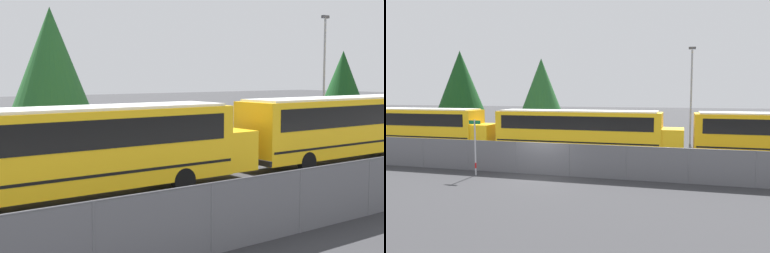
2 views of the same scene
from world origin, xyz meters
The scene contains 9 objects.
ground_plane centered at (0.00, 0.00, 0.00)m, with size 200.00×200.00×0.00m, color #38383A.
road_strip centered at (0.00, -6.00, 0.00)m, with size 117.79×12.00×0.01m.
fence centered at (0.00, 0.00, 0.92)m, with size 83.86×0.07×1.79m.
school_bus_1 centered at (-13.99, 7.10, 1.93)m, with size 13.68×2.52×3.27m.
school_bus_2 centered at (0.35, 7.18, 1.93)m, with size 13.68×2.52×3.27m.
street_sign centered at (-3.49, -1.13, 1.63)m, with size 0.70×0.09×3.08m.
light_pole centered at (8.13, 15.08, 4.64)m, with size 0.60×0.24×8.50m.
tree_1 centered at (-8.84, 22.84, 5.37)m, with size 4.99×4.99×8.63m.
tree_3 centered at (-18.45, 20.75, 6.01)m, with size 5.49×5.49×9.59m.
Camera 2 is at (7.38, -19.16, 4.52)m, focal length 35.00 mm.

